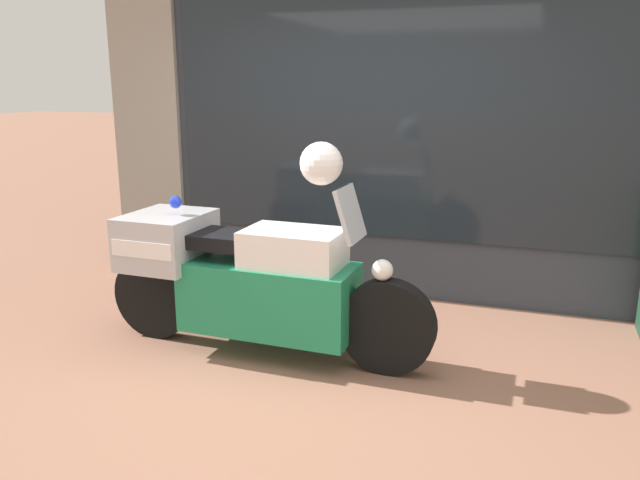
# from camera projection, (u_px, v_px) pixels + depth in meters

# --- Properties ---
(ground_plane) EXTENTS (60.00, 60.00, 0.00)m
(ground_plane) POSITION_uv_depth(u_px,v_px,m) (304.00, 380.00, 4.03)
(ground_plane) COLOR #8E604C
(shop_building) EXTENTS (5.28, 0.55, 3.65)m
(shop_building) POSITION_uv_depth(u_px,v_px,m) (347.00, 87.00, 5.52)
(shop_building) COLOR #333842
(shop_building) RESTS_ON ground
(window_display) EXTENTS (4.12, 0.30, 1.99)m
(window_display) POSITION_uv_depth(u_px,v_px,m) (411.00, 240.00, 5.69)
(window_display) COLOR slate
(window_display) RESTS_ON ground
(paramedic_motorcycle) EXTENTS (2.42, 0.65, 1.23)m
(paramedic_motorcycle) POSITION_uv_depth(u_px,v_px,m) (245.00, 277.00, 4.36)
(paramedic_motorcycle) COLOR black
(paramedic_motorcycle) RESTS_ON ground
(white_helmet) EXTENTS (0.28, 0.28, 0.28)m
(white_helmet) POSITION_uv_depth(u_px,v_px,m) (321.00, 164.00, 3.97)
(white_helmet) COLOR white
(white_helmet) RESTS_ON paramedic_motorcycle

